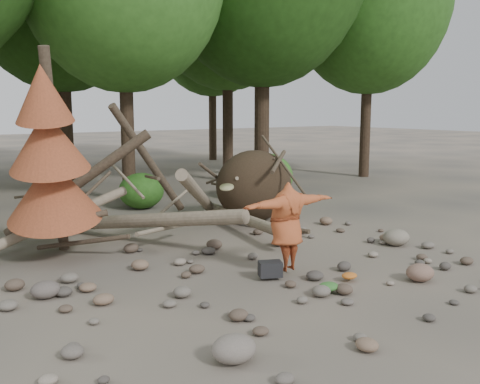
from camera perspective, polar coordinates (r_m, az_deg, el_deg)
ground at (r=10.11m, az=4.01°, el=-9.06°), size 120.00×120.00×0.00m
deadfall_pile at (r=14.39m, az=-0.21°, el=0.29°), size 8.55×5.24×3.30m
dead_conifer at (r=11.29m, az=-19.61°, el=3.30°), size 2.06×2.16×4.35m
bush_mid at (r=16.94m, az=-10.49°, el=0.12°), size 1.40×1.40×1.12m
bush_right at (r=18.36m, az=2.58°, el=1.70°), size 2.00×2.00×1.60m
frisbee_thrower at (r=10.10m, az=5.00°, el=-3.66°), size 2.17×1.04×1.68m
backpack at (r=9.95m, az=3.24°, el=-8.52°), size 0.50×0.43×0.28m
cloth_green at (r=9.36m, az=9.41°, el=-10.21°), size 0.37×0.31×0.14m
cloth_orange at (r=10.05m, az=11.58°, el=-9.01°), size 0.31×0.25×0.11m
boulder_front_left at (r=6.91m, az=-0.66°, el=-16.37°), size 0.58×0.52×0.35m
boulder_front_right at (r=10.37m, az=18.65°, el=-8.14°), size 0.53×0.48×0.32m
boulder_mid_right at (r=12.80m, az=16.34°, el=-4.66°), size 0.63×0.57×0.38m
boulder_mid_left at (r=9.56m, az=-20.04°, el=-9.76°), size 0.48×0.43×0.29m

